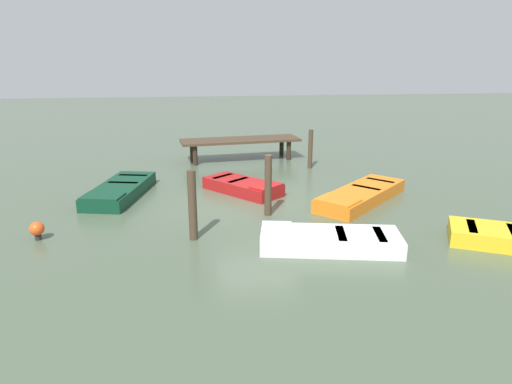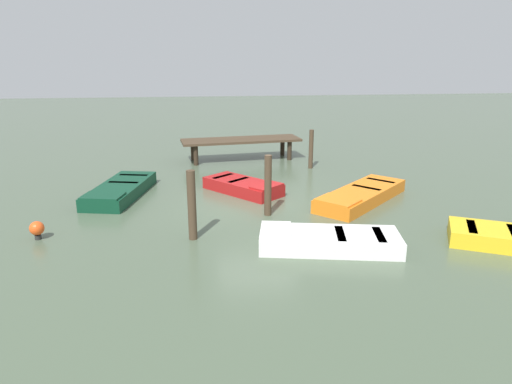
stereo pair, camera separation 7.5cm
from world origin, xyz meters
name	(u,v)px [view 1 (the left image)]	position (x,y,z in m)	size (l,w,h in m)	color
ground_plane	(256,203)	(0.00, 0.00, 0.00)	(80.00, 80.00, 0.00)	#475642
dock_segment	(240,142)	(0.14, 6.21, 0.83)	(5.37, 2.10, 0.95)	#423323
rowboat_white	(329,240)	(1.27, -3.77, 0.22)	(3.52, 1.92, 0.46)	silver
rowboat_orange	(361,195)	(3.34, -0.34, 0.22)	(3.79, 3.69, 0.46)	orange
rowboat_dark_green	(120,190)	(-4.37, 1.26, 0.22)	(2.07, 3.77, 0.46)	#0C3823
rowboat_red	(243,186)	(-0.29, 1.18, 0.22)	(2.70, 2.88, 0.46)	maroon
mooring_piling_far_left	(192,206)	(-1.97, -2.75, 0.90)	(0.22, 0.22, 1.80)	#423323
mooring_piling_center	(268,186)	(0.19, -1.20, 0.89)	(0.21, 0.21, 1.79)	#423323
mooring_piling_mid_right	(310,149)	(2.84, 4.29, 0.80)	(0.18, 0.18, 1.60)	#423323
marker_buoy	(37,229)	(-5.88, -2.27, 0.29)	(0.36, 0.36, 0.48)	#262626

